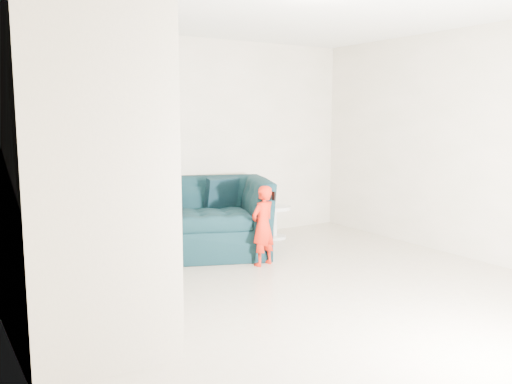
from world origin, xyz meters
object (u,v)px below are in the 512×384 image
(toddler, at_px, (263,226))
(staircase, at_px, (69,210))
(side_table, at_px, (275,217))
(armchair, at_px, (210,216))

(toddler, distance_m, staircase, 2.40)
(toddler, relative_size, staircase, 0.25)
(side_table, bearing_deg, staircase, -151.04)
(armchair, distance_m, staircase, 2.55)
(staircase, bearing_deg, side_table, 28.96)
(toddler, bearing_deg, staircase, -0.59)
(side_table, bearing_deg, armchair, -168.02)
(side_table, bearing_deg, toddler, -129.44)
(staircase, bearing_deg, toddler, 16.54)
(armchair, height_order, toddler, armchair)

